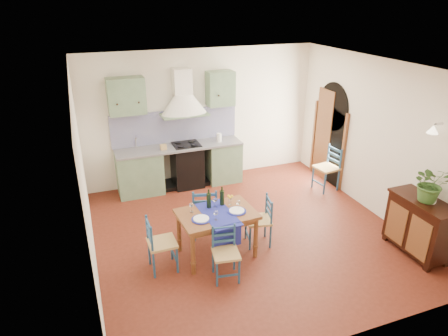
{
  "coord_description": "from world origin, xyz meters",
  "views": [
    {
      "loc": [
        -2.42,
        -5.34,
        3.77
      ],
      "look_at": [
        -0.32,
        0.3,
        1.15
      ],
      "focal_mm": 32.0,
      "sensor_mm": 36.0,
      "label": 1
    }
  ],
  "objects": [
    {
      "name": "back_wall",
      "position": [
        -0.47,
        2.29,
        1.05
      ],
      "size": [
        5.0,
        0.96,
        2.8
      ],
      "color": "silver",
      "rests_on": "ground"
    },
    {
      "name": "potted_plant",
      "position": [
        2.28,
        -1.46,
        1.22
      ],
      "size": [
        0.66,
        0.63,
        0.58
      ],
      "primitive_type": "imported",
      "rotation": [
        0.0,
        0.0,
        -0.42
      ],
      "color": "#355B25",
      "rests_on": "sideboard"
    },
    {
      "name": "sideboard",
      "position": [
        2.26,
        -1.43,
        0.51
      ],
      "size": [
        0.5,
        1.05,
        0.94
      ],
      "color": "black",
      "rests_on": "ground"
    },
    {
      "name": "chair_right",
      "position": [
        0.06,
        -0.34,
        0.43
      ],
      "size": [
        0.46,
        0.46,
        0.83
      ],
      "color": "navy",
      "rests_on": "ground"
    },
    {
      "name": "chair_left",
      "position": [
        -1.59,
        -0.44,
        0.44
      ],
      "size": [
        0.4,
        0.4,
        0.86
      ],
      "color": "navy",
      "rests_on": "ground"
    },
    {
      "name": "chair_far",
      "position": [
        -0.71,
        0.19,
        0.47
      ],
      "size": [
        0.52,
        0.52,
        0.91
      ],
      "color": "navy",
      "rests_on": "ground"
    },
    {
      "name": "ceiling",
      "position": [
        0.0,
        0.0,
        2.8
      ],
      "size": [
        5.0,
        5.0,
        0.01
      ],
      "primitive_type": "cube",
      "color": "white",
      "rests_on": "back_wall"
    },
    {
      "name": "dining_table",
      "position": [
        -0.68,
        -0.37,
        0.65
      ],
      "size": [
        1.21,
        0.92,
        1.05
      ],
      "color": "brown",
      "rests_on": "ground"
    },
    {
      "name": "left_wall",
      "position": [
        -2.5,
        0.0,
        1.4
      ],
      "size": [
        0.04,
        5.0,
        2.8
      ],
      "primitive_type": "cube",
      "color": "silver",
      "rests_on": "ground"
    },
    {
      "name": "floor",
      "position": [
        0.0,
        0.0,
        0.0
      ],
      "size": [
        5.0,
        5.0,
        0.0
      ],
      "primitive_type": "plane",
      "color": "#4B1B10",
      "rests_on": "ground"
    },
    {
      "name": "chair_spare",
      "position": [
        2.23,
        1.0,
        0.47
      ],
      "size": [
        0.48,
        0.48,
        0.92
      ],
      "color": "navy",
      "rests_on": "ground"
    },
    {
      "name": "chair_near",
      "position": [
        -0.76,
        -0.94,
        0.41
      ],
      "size": [
        0.42,
        0.42,
        0.79
      ],
      "color": "navy",
      "rests_on": "ground"
    },
    {
      "name": "right_wall",
      "position": [
        2.5,
        0.28,
        1.34
      ],
      "size": [
        0.26,
        5.0,
        2.8
      ],
      "color": "silver",
      "rests_on": "ground"
    }
  ]
}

